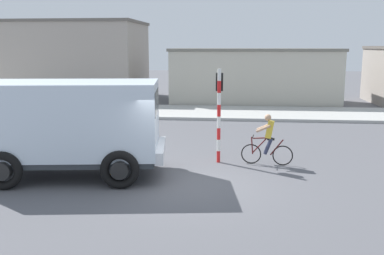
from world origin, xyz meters
The scene contains 8 objects.
ground_plane centered at (0.00, 0.00, 0.00)m, with size 120.00×120.00×0.00m, color #56565B.
sidewalk_far centered at (0.00, 13.45, 0.08)m, with size 80.00×5.00×0.16m, color #ADADA8.
truck_foreground centered at (-3.51, 0.43, 1.67)m, with size 5.70×3.36×2.90m.
cyclist centered at (2.49, 2.38, 0.86)m, with size 1.72×0.52×1.72m.
traffic_light_pole centered at (0.84, 2.58, 2.07)m, with size 0.24×0.43×3.20m.
car_red_near centered at (-8.94, 7.90, 0.82)m, with size 4.30×2.65×1.60m.
building_corner_left centered at (-10.62, 20.50, 2.90)m, with size 9.61×7.09×5.79m.
building_mid_block centered at (2.56, 18.72, 1.90)m, with size 11.39×5.39×3.79m.
Camera 1 is at (1.44, -12.05, 3.93)m, focal length 40.78 mm.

